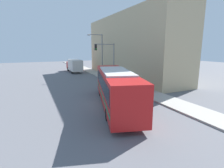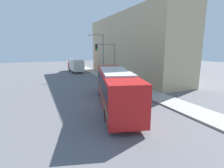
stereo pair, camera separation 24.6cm
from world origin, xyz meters
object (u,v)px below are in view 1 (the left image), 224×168
city_bus (116,86)px  parking_meter (117,77)px  traffic_light_pole (108,56)px  pedestrian_near_corner (109,72)px  delivery_truck (74,65)px  street_lamp (100,52)px  fire_hydrant (130,85)px

city_bus → parking_meter: size_ratio=9.67×
traffic_light_pole → pedestrian_near_corner: (2.37, 5.18, -3.24)m
delivery_truck → street_lamp: (2.85, -9.19, 3.15)m
parking_meter → fire_hydrant: bearing=-90.0°
delivery_truck → parking_meter: delivery_truck is taller
delivery_truck → traffic_light_pole: 14.86m
delivery_truck → parking_meter: (2.97, -15.80, -0.55)m
traffic_light_pole → pedestrian_near_corner: bearing=65.4°
fire_hydrant → traffic_light_pole: (-0.90, 5.49, 3.66)m
traffic_light_pole → parking_meter: 3.55m
traffic_light_pole → parking_meter: traffic_light_pole is taller
city_bus → traffic_light_pole: size_ratio=2.08×
parking_meter → traffic_light_pole: bearing=124.1°
parking_meter → street_lamp: size_ratio=0.17×
parking_meter → city_bus: bearing=-116.6°
fire_hydrant → parking_meter: bearing=90.0°
fire_hydrant → pedestrian_near_corner: 10.78m
parking_meter → street_lamp: (-0.12, 6.61, 3.70)m
delivery_truck → traffic_light_pole: size_ratio=1.27×
city_bus → traffic_light_pole: 11.74m
traffic_light_pole → pedestrian_near_corner: traffic_light_pole is taller
street_lamp → pedestrian_near_corner: size_ratio=4.84×
street_lamp → pedestrian_near_corner: bearing=-3.9°
street_lamp → pedestrian_near_corner: (1.60, -0.11, -3.77)m
delivery_truck → pedestrian_near_corner: delivery_truck is taller
traffic_light_pole → delivery_truck: bearing=98.1°
fire_hydrant → street_lamp: bearing=90.6°
fire_hydrant → traffic_light_pole: 6.65m
delivery_truck → traffic_light_pole: traffic_light_pole is taller
delivery_truck → pedestrian_near_corner: size_ratio=4.75×
fire_hydrant → traffic_light_pole: traffic_light_pole is taller
city_bus → delivery_truck: city_bus is taller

